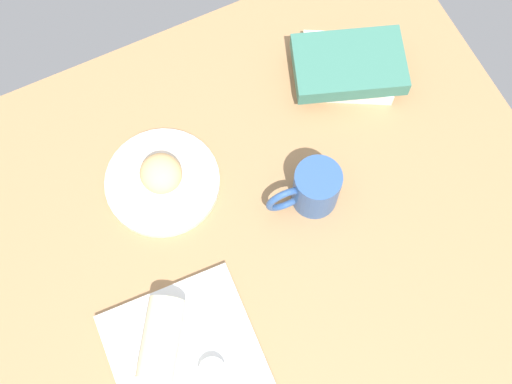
# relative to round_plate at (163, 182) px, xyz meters

# --- Properties ---
(dining_table) EXTENTS (1.10, 0.90, 0.04)m
(dining_table) POSITION_rel_round_plate_xyz_m (0.11, -0.15, -0.03)
(dining_table) COLOR #9E754C
(dining_table) RESTS_ON ground
(round_plate) EXTENTS (0.21, 0.21, 0.01)m
(round_plate) POSITION_rel_round_plate_xyz_m (0.00, 0.00, 0.00)
(round_plate) COLOR silver
(round_plate) RESTS_ON dining_table
(scone_pastry) EXTENTS (0.10, 0.10, 0.06)m
(scone_pastry) POSITION_rel_round_plate_xyz_m (0.00, 0.00, 0.04)
(scone_pastry) COLOR #DEB477
(scone_pastry) RESTS_ON round_plate
(square_plate) EXTENTS (0.25, 0.25, 0.02)m
(square_plate) POSITION_rel_round_plate_xyz_m (-0.09, -0.30, 0.00)
(square_plate) COLOR white
(square_plate) RESTS_ON dining_table
(sauce_cup) EXTENTS (0.05, 0.05, 0.02)m
(sauce_cup) POSITION_rel_round_plate_xyz_m (-0.06, -0.35, 0.02)
(sauce_cup) COLOR silver
(sauce_cup) RESTS_ON square_plate
(breakfast_wrap) EXTENTS (0.12, 0.14, 0.06)m
(breakfast_wrap) POSITION_rel_round_plate_xyz_m (-0.11, -0.27, 0.04)
(breakfast_wrap) COLOR beige
(breakfast_wrap) RESTS_ON square_plate
(book_stack) EXTENTS (0.24, 0.21, 0.07)m
(book_stack) POSITION_rel_round_plate_xyz_m (0.41, 0.06, 0.03)
(book_stack) COLOR silver
(book_stack) RESTS_ON dining_table
(coffee_mug) EXTENTS (0.14, 0.08, 0.10)m
(coffee_mug) POSITION_rel_round_plate_xyz_m (0.23, -0.14, 0.05)
(coffee_mug) COLOR #2D518C
(coffee_mug) RESTS_ON dining_table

